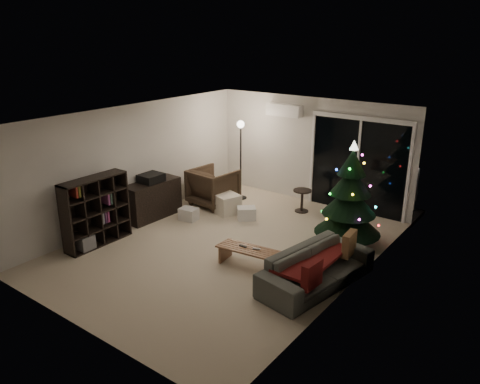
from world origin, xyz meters
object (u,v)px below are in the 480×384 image
(media_cabinet, at_px, (152,200))
(armchair, at_px, (213,187))
(bookshelf, at_px, (91,209))
(sofa, at_px, (317,268))
(coffee_table, at_px, (250,258))
(christmas_tree, at_px, (350,194))

(media_cabinet, bearing_deg, armchair, 69.74)
(bookshelf, relative_size, armchair, 1.38)
(sofa, xyz_separation_m, coffee_table, (-1.20, -0.17, -0.13))
(bookshelf, distance_m, media_cabinet, 1.61)
(bookshelf, bearing_deg, sofa, 7.72)
(media_cabinet, bearing_deg, coffee_table, -9.87)
(bookshelf, bearing_deg, christmas_tree, 28.76)
(bookshelf, xyz_separation_m, media_cabinet, (0.00, 1.59, -0.26))
(sofa, bearing_deg, coffee_table, 108.31)
(armchair, relative_size, sofa, 0.46)
(christmas_tree, bearing_deg, media_cabinet, -162.27)
(coffee_table, relative_size, christmas_tree, 0.56)
(media_cabinet, relative_size, armchair, 1.35)
(bookshelf, xyz_separation_m, armchair, (0.57, 3.00, -0.23))
(media_cabinet, relative_size, christmas_tree, 0.64)
(christmas_tree, bearing_deg, coffee_table, -115.58)
(bookshelf, distance_m, christmas_tree, 4.96)
(media_cabinet, relative_size, coffee_table, 1.14)
(media_cabinet, xyz_separation_m, christmas_tree, (4.03, 1.29, 0.61))
(sofa, height_order, coffee_table, sofa)
(armchair, relative_size, christmas_tree, 0.47)
(media_cabinet, bearing_deg, christmas_tree, 19.68)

